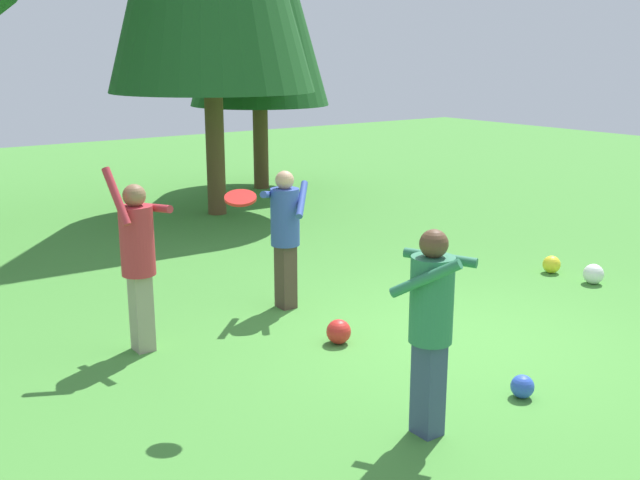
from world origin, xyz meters
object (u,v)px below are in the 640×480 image
object	(u,v)px
person_bystander	(285,228)
ball_white	(593,274)
ball_yellow	(552,264)
ball_blue	(522,386)
person_thrower	(138,253)
person_catcher	(431,316)
frisbee	(240,198)
ball_red	(339,332)

from	to	relation	value
person_bystander	ball_white	world-z (taller)	person_bystander
ball_white	person_bystander	bearing A→B (deg)	157.13
ball_yellow	ball_blue	bearing A→B (deg)	-146.22
person_thrower	person_catcher	world-z (taller)	person_thrower
person_thrower	ball_white	xyz separation A→B (m)	(5.71, -1.37, -0.90)
person_catcher	ball_blue	xyz separation A→B (m)	(1.13, -0.03, -0.90)
frisbee	ball_white	bearing A→B (deg)	1.60
person_catcher	ball_yellow	bearing A→B (deg)	-93.71
frisbee	ball_yellow	bearing A→B (deg)	8.37
person_thrower	person_catcher	bearing A→B (deg)	9.28
person_bystander	ball_blue	distance (m)	3.37
ball_yellow	ball_white	xyz separation A→B (m)	(0.04, -0.64, 0.01)
frisbee	ball_white	world-z (taller)	frisbee
person_thrower	ball_red	distance (m)	2.21
person_thrower	ball_blue	bearing A→B (deg)	25.26
person_bystander	ball_white	distance (m)	4.21
person_bystander	ball_blue	bearing A→B (deg)	48.77
person_bystander	ball_blue	xyz separation A→B (m)	(0.38, -3.23, -0.87)
ball_red	ball_white	xyz separation A→B (m)	(3.98, -0.32, 0.00)
person_thrower	frisbee	world-z (taller)	person_thrower
ball_red	frisbee	bearing A→B (deg)	-161.34
person_catcher	ball_yellow	distance (m)	5.11
person_catcher	ball_yellow	xyz separation A→B (m)	(4.52, 2.23, -0.88)
person_bystander	ball_blue	size ratio (longest dim) A/B	7.91
person_catcher	frisbee	xyz separation A→B (m)	(-0.84, 1.45, 0.79)
ball_blue	person_bystander	bearing A→B (deg)	96.68
ball_yellow	person_thrower	bearing A→B (deg)	172.67
frisbee	ball_blue	world-z (taller)	frisbee
ball_red	person_bystander	bearing A→B (deg)	82.02
person_thrower	frisbee	bearing A→B (deg)	-0.00
ball_red	ball_white	bearing A→B (deg)	-4.65
person_bystander	ball_white	xyz separation A→B (m)	(3.80, -1.60, -0.85)
person_thrower	ball_red	bearing A→B (deg)	46.81
person_thrower	person_bystander	size ratio (longest dim) A/B	1.15
ball_yellow	ball_blue	distance (m)	4.08
frisbee	ball_red	distance (m)	2.23
person_thrower	ball_white	world-z (taller)	person_thrower
frisbee	ball_white	size ratio (longest dim) A/B	1.38
frisbee	ball_yellow	xyz separation A→B (m)	(5.35, 0.79, -1.67)
ball_yellow	ball_blue	size ratio (longest dim) A/B	1.17
person_catcher	ball_red	distance (m)	2.18
person_thrower	person_catcher	xyz separation A→B (m)	(1.16, -2.96, -0.04)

